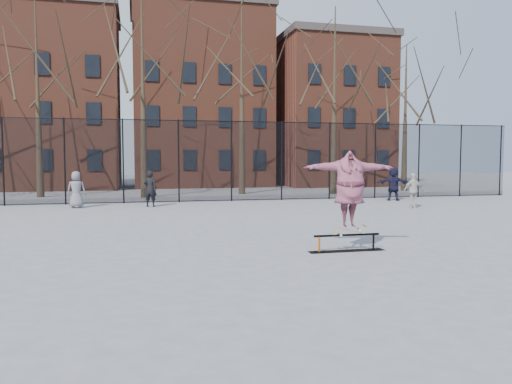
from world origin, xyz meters
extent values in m
plane|color=slate|center=(0.00, 0.00, 0.00)|extent=(100.00, 100.00, 0.00)
cube|color=black|center=(1.32, -0.68, 0.01)|extent=(1.84, 0.28, 0.01)
cylinder|color=#CD5E0C|center=(0.63, -0.68, 0.19)|extent=(0.05, 0.05, 0.38)
cylinder|color=black|center=(2.00, -0.68, 0.19)|extent=(0.05, 0.05, 0.38)
cylinder|color=black|center=(1.32, -0.68, 0.38)|extent=(1.62, 0.05, 0.05)
imported|color=#71388D|center=(1.37, -0.68, 1.38)|extent=(2.23, 0.87, 1.77)
imported|color=slate|center=(-5.94, 11.30, 0.79)|extent=(0.78, 0.51, 1.59)
imported|color=black|center=(-2.82, 11.09, 0.80)|extent=(0.68, 0.55, 1.61)
imported|color=#BCB9AE|center=(8.17, 7.81, 0.76)|extent=(0.90, 0.40, 1.52)
imported|color=black|center=(9.20, 11.38, 0.85)|extent=(1.63, 1.18, 1.70)
cylinder|color=black|center=(-9.20, 13.00, 2.00)|extent=(0.07, 0.07, 4.00)
cylinder|color=black|center=(-6.60, 13.00, 2.00)|extent=(0.07, 0.07, 4.00)
cylinder|color=black|center=(-4.00, 13.00, 2.00)|extent=(0.07, 0.07, 4.00)
cylinder|color=black|center=(-1.40, 13.00, 2.00)|extent=(0.07, 0.07, 4.00)
cylinder|color=black|center=(1.20, 13.00, 2.00)|extent=(0.07, 0.07, 4.00)
cylinder|color=black|center=(3.80, 13.00, 2.00)|extent=(0.07, 0.07, 4.00)
cylinder|color=black|center=(6.40, 13.00, 2.00)|extent=(0.07, 0.07, 4.00)
cylinder|color=black|center=(9.00, 13.00, 2.00)|extent=(0.07, 0.07, 4.00)
cylinder|color=black|center=(11.60, 13.00, 2.00)|extent=(0.07, 0.07, 4.00)
cylinder|color=black|center=(14.20, 13.00, 2.00)|extent=(0.07, 0.07, 4.00)
cylinder|color=black|center=(16.80, 13.00, 2.00)|extent=(0.07, 0.07, 4.00)
cube|color=black|center=(0.00, 13.00, 2.00)|extent=(34.00, 0.01, 4.00)
cylinder|color=black|center=(0.00, 13.00, 3.96)|extent=(34.00, 0.04, 0.04)
cone|color=black|center=(-8.50, 17.80, 2.31)|extent=(0.40, 0.40, 4.62)
cone|color=black|center=(-3.00, 16.50, 2.31)|extent=(0.40, 0.40, 4.62)
cone|color=black|center=(2.50, 17.80, 2.31)|extent=(0.40, 0.40, 4.62)
cone|color=black|center=(8.00, 16.50, 2.31)|extent=(0.40, 0.40, 4.62)
cone|color=black|center=(13.50, 17.80, 2.31)|extent=(0.40, 0.40, 4.62)
cube|color=brown|center=(-9.00, 26.00, 6.00)|extent=(9.00, 7.00, 12.00)
cube|color=brown|center=(1.50, 26.00, 6.50)|extent=(10.00, 7.00, 13.00)
cube|color=brown|center=(11.50, 26.00, 5.50)|extent=(8.00, 7.00, 11.00)
camera|label=1|loc=(-3.45, -11.36, 2.19)|focal=35.00mm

